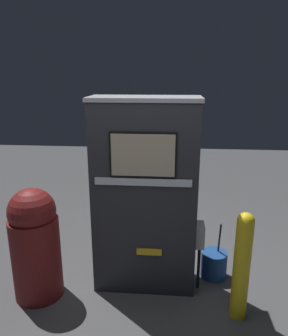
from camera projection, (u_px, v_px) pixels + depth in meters
The scene contains 5 objects.
ground_plane at pixel (143, 294), 3.45m from camera, with size 14.00×14.00×0.00m, color #4C4C4F.
gas_pump at pixel (145, 196), 3.38m from camera, with size 1.16×0.48×2.03m.
safety_bollard at pixel (242, 264), 2.99m from camera, with size 0.16×0.16×1.07m.
trash_bin at pixel (35, 243), 3.30m from camera, with size 0.49×0.49×1.17m.
squeegee_bucket at pixel (214, 264), 3.72m from camera, with size 0.29×0.29×0.67m.
Camera 1 is at (0.27, -2.93, 2.24)m, focal length 35.00 mm.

